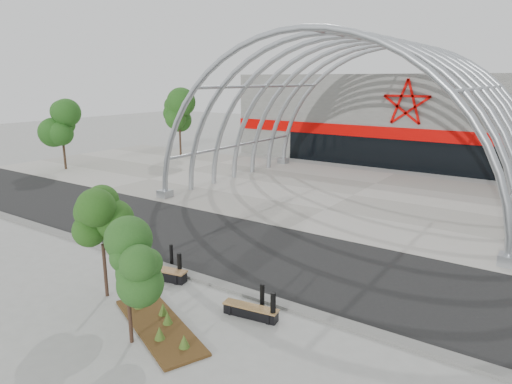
# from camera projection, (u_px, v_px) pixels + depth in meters

# --- Properties ---
(ground) EXTENTS (140.00, 140.00, 0.00)m
(ground) POSITION_uv_depth(u_px,v_px,m) (199.00, 276.00, 18.08)
(ground) COLOR gray
(ground) RESTS_ON ground
(road) EXTENTS (140.00, 7.00, 0.02)m
(road) POSITION_uv_depth(u_px,v_px,m) (250.00, 249.00, 20.88)
(road) COLOR black
(road) RESTS_ON ground
(forecourt) EXTENTS (60.00, 17.00, 0.04)m
(forecourt) POSITION_uv_depth(u_px,v_px,m) (353.00, 195.00, 30.48)
(forecourt) COLOR #9B978C
(forecourt) RESTS_ON ground
(kerb) EXTENTS (60.00, 0.50, 0.12)m
(kerb) POSITION_uv_depth(u_px,v_px,m) (195.00, 276.00, 17.87)
(kerb) COLOR slate
(kerb) RESTS_ON ground
(arena_building) EXTENTS (34.00, 15.24, 8.00)m
(arena_building) POSITION_uv_depth(u_px,v_px,m) (429.00, 117.00, 43.88)
(arena_building) COLOR slate
(arena_building) RESTS_ON ground
(vault_canopy) EXTENTS (20.80, 15.80, 20.36)m
(vault_canopy) POSITION_uv_depth(u_px,v_px,m) (353.00, 195.00, 30.48)
(vault_canopy) COLOR #A4AAAF
(vault_canopy) RESTS_ON ground
(planting_bed) EXTENTS (4.75, 3.10, 0.48)m
(planting_bed) POSITION_uv_depth(u_px,v_px,m) (159.00, 323.00, 14.37)
(planting_bed) COLOR #3F2D0F
(planting_bed) RESTS_ON ground
(street_tree_0) EXTENTS (1.70, 1.70, 3.87)m
(street_tree_0) POSITION_uv_depth(u_px,v_px,m) (101.00, 222.00, 15.73)
(street_tree_0) COLOR black
(street_tree_0) RESTS_ON ground
(street_tree_1) EXTENTS (1.43, 1.43, 3.39)m
(street_tree_1) POSITION_uv_depth(u_px,v_px,m) (126.00, 266.00, 12.94)
(street_tree_1) COLOR black
(street_tree_1) RESTS_ON ground
(bench_0) EXTENTS (2.22, 0.90, 0.46)m
(bench_0) POSITION_uv_depth(u_px,v_px,m) (161.00, 274.00, 17.72)
(bench_0) COLOR black
(bench_0) RESTS_ON ground
(bench_1) EXTENTS (1.94, 0.70, 0.40)m
(bench_1) POSITION_uv_depth(u_px,v_px,m) (251.00, 312.00, 14.89)
(bench_1) COLOR black
(bench_1) RESTS_ON ground
(bollard_0) EXTENTS (0.15, 0.15, 0.94)m
(bollard_0) POSITION_uv_depth(u_px,v_px,m) (108.00, 235.00, 21.32)
(bollard_0) COLOR black
(bollard_0) RESTS_ON ground
(bollard_1) EXTENTS (0.17, 0.17, 1.09)m
(bollard_1) POSITION_uv_depth(u_px,v_px,m) (180.00, 266.00, 17.60)
(bollard_1) COLOR black
(bollard_1) RESTS_ON ground
(bollard_2) EXTENTS (0.14, 0.14, 0.90)m
(bollard_2) POSITION_uv_depth(u_px,v_px,m) (171.00, 255.00, 19.05)
(bollard_2) COLOR black
(bollard_2) RESTS_ON ground
(bollard_3) EXTENTS (0.15, 0.15, 0.96)m
(bollard_3) POSITION_uv_depth(u_px,v_px,m) (262.00, 298.00, 15.23)
(bollard_3) COLOR black
(bollard_3) RESTS_ON ground
(bollard_4) EXTENTS (0.17, 0.17, 1.08)m
(bollard_4) POSITION_uv_depth(u_px,v_px,m) (273.00, 308.00, 14.41)
(bollard_4) COLOR black
(bollard_4) RESTS_ON ground
(bg_tree_0) EXTENTS (3.00, 3.00, 6.45)m
(bg_tree_0) POSITION_uv_depth(u_px,v_px,m) (179.00, 110.00, 43.95)
(bg_tree_0) COLOR #302017
(bg_tree_0) RESTS_ON ground
(bg_tree_2) EXTENTS (2.55, 2.55, 5.38)m
(bg_tree_2) POSITION_uv_depth(u_px,v_px,m) (61.00, 124.00, 38.33)
(bg_tree_2) COLOR #2F2116
(bg_tree_2) RESTS_ON ground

